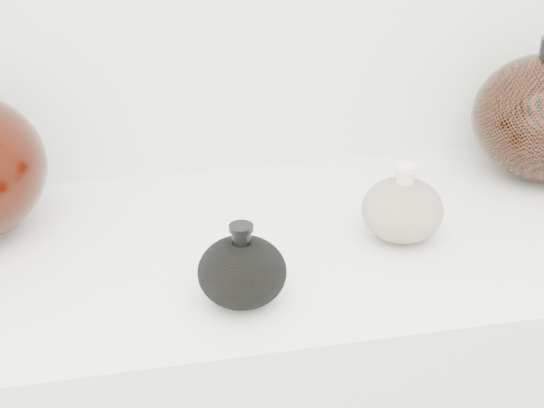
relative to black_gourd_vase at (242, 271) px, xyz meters
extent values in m
cube|color=silver|center=(0.05, 0.14, -0.06)|extent=(1.20, 0.50, 0.03)
ellipsoid|color=black|center=(0.00, 0.00, 0.00)|extent=(0.12, 0.12, 0.09)
cylinder|color=black|center=(0.00, 0.00, 0.05)|extent=(0.03, 0.03, 0.03)
cylinder|color=black|center=(0.00, 0.00, 0.06)|extent=(0.03, 0.03, 0.01)
ellipsoid|color=beige|center=(0.25, 0.11, 0.00)|extent=(0.13, 0.13, 0.09)
cylinder|color=beige|center=(0.25, 0.11, 0.05)|extent=(0.03, 0.03, 0.03)
cylinder|color=beige|center=(0.25, 0.11, 0.07)|extent=(0.04, 0.04, 0.01)
camera|label=1|loc=(-0.12, -0.78, 0.51)|focal=50.00mm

